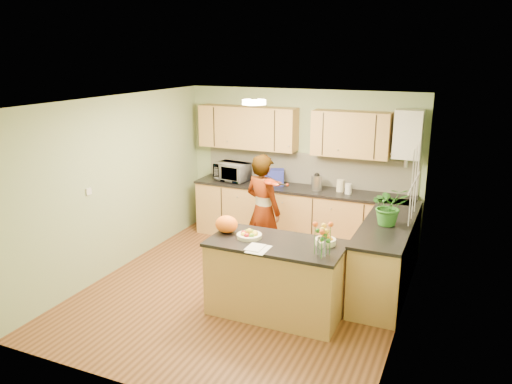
% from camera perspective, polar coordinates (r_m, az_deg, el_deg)
% --- Properties ---
extents(floor, '(4.50, 4.50, 0.00)m').
position_cam_1_polar(floor, '(6.80, -1.24, -11.10)').
color(floor, '#533017').
rests_on(floor, ground).
extents(ceiling, '(4.00, 4.50, 0.02)m').
position_cam_1_polar(ceiling, '(6.10, -1.38, 10.36)').
color(ceiling, silver).
rests_on(ceiling, wall_back).
extents(wall_back, '(4.00, 0.02, 2.50)m').
position_cam_1_polar(wall_back, '(8.37, 5.18, 3.09)').
color(wall_back, '#96AA7A').
rests_on(wall_back, floor).
extents(wall_front, '(4.00, 0.02, 2.50)m').
position_cam_1_polar(wall_front, '(4.52, -13.49, -8.44)').
color(wall_front, '#96AA7A').
rests_on(wall_front, floor).
extents(wall_left, '(0.02, 4.50, 2.50)m').
position_cam_1_polar(wall_left, '(7.38, -15.55, 0.85)').
color(wall_left, '#96AA7A').
rests_on(wall_left, floor).
extents(wall_right, '(0.02, 4.50, 2.50)m').
position_cam_1_polar(wall_right, '(5.83, 16.87, -3.17)').
color(wall_right, '#96AA7A').
rests_on(wall_right, floor).
extents(back_counter, '(3.64, 0.62, 0.94)m').
position_cam_1_polar(back_counter, '(8.27, 5.05, -2.66)').
color(back_counter, '#A97D43').
rests_on(back_counter, floor).
extents(right_counter, '(0.62, 2.24, 0.94)m').
position_cam_1_polar(right_counter, '(6.92, 14.78, -6.88)').
color(right_counter, '#A97D43').
rests_on(right_counter, floor).
extents(splashback, '(3.60, 0.02, 0.52)m').
position_cam_1_polar(splashback, '(8.34, 5.79, 2.67)').
color(splashback, silver).
rests_on(splashback, back_counter).
extents(upper_cabinets, '(3.20, 0.34, 0.70)m').
position_cam_1_polar(upper_cabinets, '(8.16, 3.72, 7.08)').
color(upper_cabinets, '#A97D43').
rests_on(upper_cabinets, wall_back).
extents(boiler, '(0.40, 0.30, 0.86)m').
position_cam_1_polar(boiler, '(7.74, 17.01, 6.31)').
color(boiler, silver).
rests_on(boiler, wall_back).
extents(window_right, '(0.01, 1.30, 1.05)m').
position_cam_1_polar(window_right, '(6.32, 17.71, 1.05)').
color(window_right, silver).
rests_on(window_right, wall_right).
extents(light_switch, '(0.02, 0.09, 0.09)m').
position_cam_1_polar(light_switch, '(6.92, -18.57, 0.06)').
color(light_switch, silver).
rests_on(light_switch, wall_left).
extents(ceiling_lamp, '(0.30, 0.30, 0.07)m').
position_cam_1_polar(ceiling_lamp, '(6.38, -0.22, 10.24)').
color(ceiling_lamp, '#FFEABF').
rests_on(ceiling_lamp, ceiling).
extents(peninsula_island, '(1.60, 0.82, 0.92)m').
position_cam_1_polar(peninsula_island, '(6.07, 2.30, -9.74)').
color(peninsula_island, '#A97D43').
rests_on(peninsula_island, floor).
extents(fruit_dish, '(0.30, 0.30, 0.11)m').
position_cam_1_polar(fruit_dish, '(6.00, -0.77, -4.85)').
color(fruit_dish, beige).
rests_on(fruit_dish, peninsula_island).
extents(orange_bowl, '(0.24, 0.24, 0.14)m').
position_cam_1_polar(orange_bowl, '(5.84, 7.95, -5.42)').
color(orange_bowl, beige).
rests_on(orange_bowl, peninsula_island).
extents(flower_vase, '(0.24, 0.24, 0.44)m').
position_cam_1_polar(flower_vase, '(5.45, 7.59, -4.36)').
color(flower_vase, silver).
rests_on(flower_vase, peninsula_island).
extents(orange_bag, '(0.33, 0.30, 0.22)m').
position_cam_1_polar(orange_bag, '(6.16, -3.39, -3.70)').
color(orange_bag, orange).
rests_on(orange_bag, peninsula_island).
extents(papers, '(0.22, 0.30, 0.01)m').
position_cam_1_polar(papers, '(5.67, 0.29, -6.53)').
color(papers, white).
rests_on(papers, peninsula_island).
extents(violinist, '(0.71, 0.58, 1.68)m').
position_cam_1_polar(violinist, '(7.28, 0.81, -2.13)').
color(violinist, tan).
rests_on(violinist, floor).
extents(violin, '(0.59, 0.51, 0.15)m').
position_cam_1_polar(violin, '(6.87, 1.66, 1.15)').
color(violin, '#500D05').
rests_on(violin, violinist).
extents(microwave, '(0.61, 0.45, 0.31)m').
position_cam_1_polar(microwave, '(8.55, -2.73, 2.33)').
color(microwave, silver).
rests_on(microwave, back_counter).
extents(blue_box, '(0.38, 0.33, 0.26)m').
position_cam_1_polar(blue_box, '(8.28, 2.09, 1.72)').
color(blue_box, navy).
rests_on(blue_box, back_counter).
extents(kettle, '(0.17, 0.17, 0.33)m').
position_cam_1_polar(kettle, '(8.01, 6.96, 1.16)').
color(kettle, '#ADAEB2').
rests_on(kettle, back_counter).
extents(jar_cream, '(0.13, 0.13, 0.19)m').
position_cam_1_polar(jar_cream, '(7.99, 9.62, 0.73)').
color(jar_cream, beige).
rests_on(jar_cream, back_counter).
extents(jar_white, '(0.13, 0.13, 0.16)m').
position_cam_1_polar(jar_white, '(7.88, 10.52, 0.37)').
color(jar_white, silver).
rests_on(jar_white, back_counter).
extents(potted_plant, '(0.58, 0.55, 0.51)m').
position_cam_1_polar(potted_plant, '(6.53, 14.99, -1.52)').
color(potted_plant, '#2E7326').
rests_on(potted_plant, right_counter).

